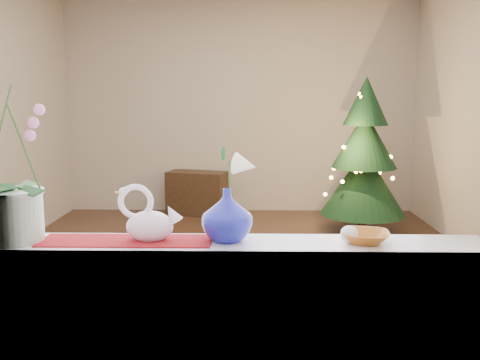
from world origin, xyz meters
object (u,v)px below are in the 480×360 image
object	(u,v)px
blue_vase	(227,211)
amber_dish	(365,238)
paperweight	(349,234)
orchid_pot	(11,155)
swan	(149,214)
side_table	(197,193)
xmas_tree	(364,155)

from	to	relation	value
blue_vase	amber_dish	world-z (taller)	blue_vase
amber_dish	paperweight	bearing A→B (deg)	-175.16
blue_vase	orchid_pot	bearing A→B (deg)	-177.97
orchid_pot	paperweight	world-z (taller)	orchid_pot
swan	paperweight	xyz separation A→B (m)	(0.81, -0.02, -0.08)
swan	paperweight	world-z (taller)	swan
blue_vase	side_table	bearing A→B (deg)	97.19
paperweight	xmas_tree	size ratio (longest dim) A/B	0.04
paperweight	amber_dish	world-z (taller)	paperweight
swan	blue_vase	bearing A→B (deg)	15.70
xmas_tree	blue_vase	bearing A→B (deg)	-109.86
swan	paperweight	bearing A→B (deg)	12.70
swan	amber_dish	bearing A→B (deg)	13.15
swan	blue_vase	world-z (taller)	blue_vase
blue_vase	amber_dish	xyz separation A→B (m)	(0.56, -0.02, -0.10)
orchid_pot	swan	world-z (taller)	orchid_pot
orchid_pot	paperweight	bearing A→B (deg)	0.11
orchid_pot	paperweight	xyz separation A→B (m)	(1.36, 0.00, -0.32)
side_table	amber_dish	bearing A→B (deg)	-60.84
blue_vase	amber_dish	bearing A→B (deg)	-2.30
orchid_pot	side_table	distance (m)	4.75
blue_vase	side_table	xyz separation A→B (m)	(-0.58, 4.60, -0.77)
orchid_pot	amber_dish	size ratio (longest dim) A/B	4.28
swan	side_table	distance (m)	4.68
paperweight	amber_dish	distance (m)	0.07
blue_vase	paperweight	size ratio (longest dim) A/B	3.47
paperweight	amber_dish	xyz separation A→B (m)	(0.06, 0.01, -0.02)
paperweight	side_table	distance (m)	4.80
swan	blue_vase	distance (m)	0.32
paperweight	xmas_tree	xyz separation A→B (m)	(0.86, 3.78, -0.10)
paperweight	amber_dish	size ratio (longest dim) A/B	0.43
orchid_pot	paperweight	size ratio (longest dim) A/B	9.84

